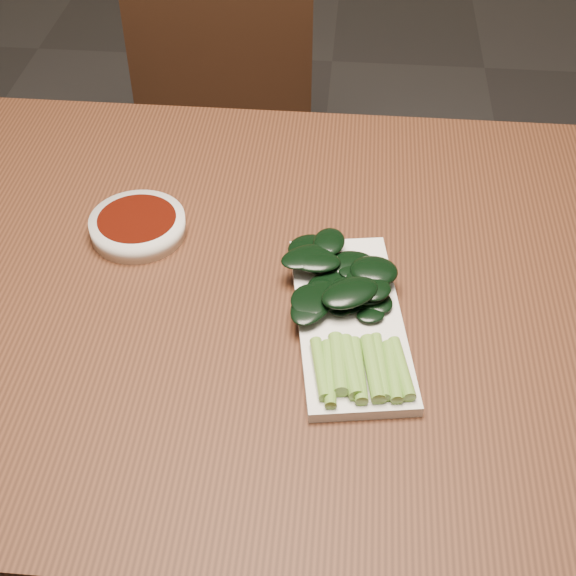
{
  "coord_description": "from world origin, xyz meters",
  "views": [
    {
      "loc": [
        0.08,
        -0.72,
        1.43
      ],
      "look_at": [
        0.02,
        -0.02,
        0.76
      ],
      "focal_mm": 50.0,
      "sensor_mm": 36.0,
      "label": 1
    }
  ],
  "objects_px": {
    "serving_plate": "(349,321)",
    "gai_lan": "(345,299)",
    "sauce_bowl": "(138,225)",
    "table": "(275,322)",
    "chair_far": "(221,127)"
  },
  "relations": [
    {
      "from": "chair_far",
      "to": "gai_lan",
      "type": "relative_size",
      "value": 3.11
    },
    {
      "from": "table",
      "to": "sauce_bowl",
      "type": "relative_size",
      "value": 11.23
    },
    {
      "from": "sauce_bowl",
      "to": "serving_plate",
      "type": "height_order",
      "value": "sauce_bowl"
    },
    {
      "from": "table",
      "to": "chair_far",
      "type": "distance_m",
      "value": 0.8
    },
    {
      "from": "sauce_bowl",
      "to": "serving_plate",
      "type": "distance_m",
      "value": 0.32
    },
    {
      "from": "table",
      "to": "serving_plate",
      "type": "height_order",
      "value": "serving_plate"
    },
    {
      "from": "serving_plate",
      "to": "gai_lan",
      "type": "xyz_separation_m",
      "value": [
        -0.01,
        0.02,
        0.02
      ]
    },
    {
      "from": "table",
      "to": "serving_plate",
      "type": "xyz_separation_m",
      "value": [
        0.09,
        -0.07,
        0.08
      ]
    },
    {
      "from": "chair_far",
      "to": "sauce_bowl",
      "type": "xyz_separation_m",
      "value": [
        0.01,
        -0.68,
        0.28
      ]
    },
    {
      "from": "chair_far",
      "to": "gai_lan",
      "type": "bearing_deg",
      "value": -77.14
    },
    {
      "from": "chair_far",
      "to": "serving_plate",
      "type": "distance_m",
      "value": 0.91
    },
    {
      "from": "table",
      "to": "gai_lan",
      "type": "bearing_deg",
      "value": -28.96
    },
    {
      "from": "serving_plate",
      "to": "gai_lan",
      "type": "bearing_deg",
      "value": 112.18
    },
    {
      "from": "chair_far",
      "to": "gai_lan",
      "type": "height_order",
      "value": "chair_far"
    },
    {
      "from": "chair_far",
      "to": "gai_lan",
      "type": "distance_m",
      "value": 0.9
    }
  ]
}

